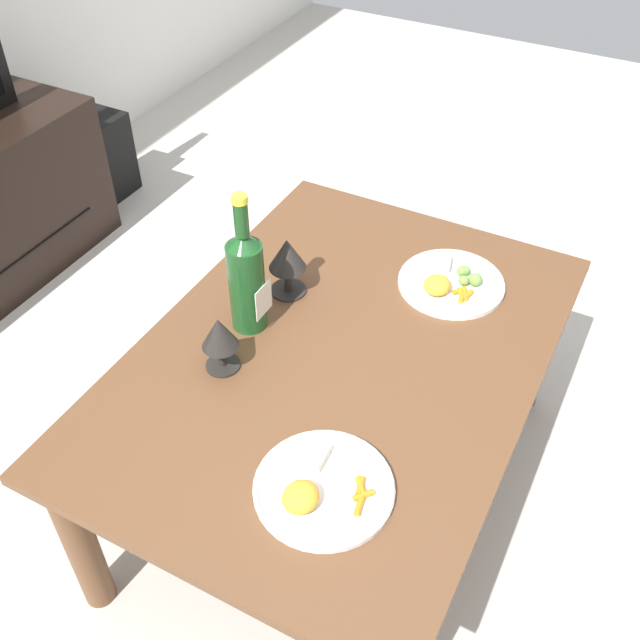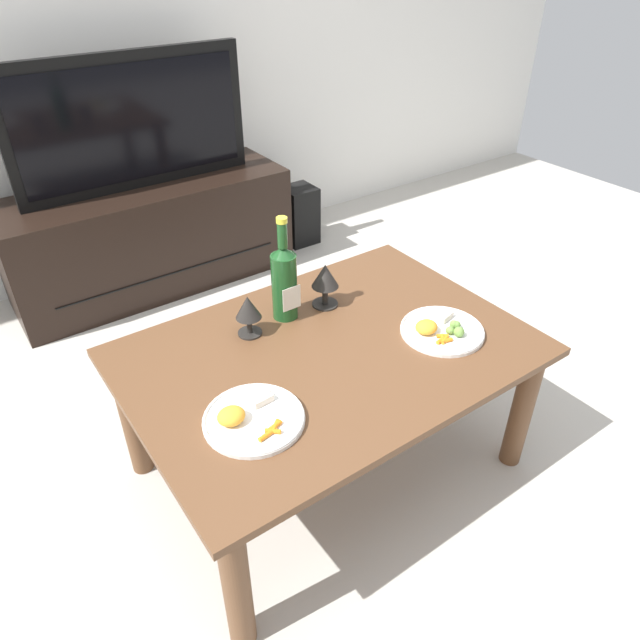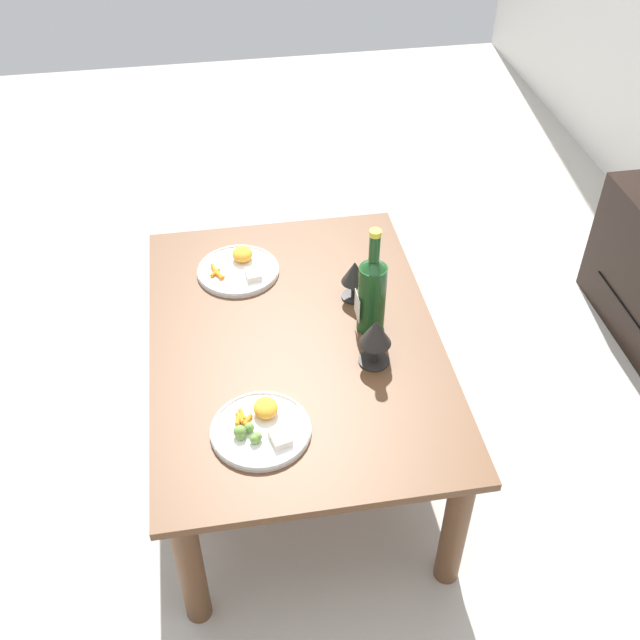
{
  "view_description": "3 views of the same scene",
  "coord_description": "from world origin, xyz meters",
  "px_view_note": "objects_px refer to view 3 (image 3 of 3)",
  "views": [
    {
      "loc": [
        -1.04,
        -0.5,
        1.64
      ],
      "look_at": [
        -0.02,
        0.04,
        0.59
      ],
      "focal_mm": 41.42,
      "sensor_mm": 36.0,
      "label": 1
    },
    {
      "loc": [
        -0.82,
        -1.11,
        1.54
      ],
      "look_at": [
        0.02,
        0.08,
        0.55
      ],
      "focal_mm": 32.48,
      "sensor_mm": 36.0,
      "label": 2
    },
    {
      "loc": [
        1.6,
        -0.2,
        2.0
      ],
      "look_at": [
        0.03,
        0.07,
        0.58
      ],
      "focal_mm": 42.71,
      "sensor_mm": 36.0,
      "label": 3
    }
  ],
  "objects_px": {
    "goblet_left": "(354,274)",
    "dinner_plate_left": "(239,269)",
    "wine_bottle": "(372,291)",
    "dinner_plate_right": "(261,428)",
    "goblet_right": "(376,335)",
    "dining_table": "(295,358)"
  },
  "relations": [
    {
      "from": "dining_table",
      "to": "wine_bottle",
      "type": "bearing_deg",
      "value": 92.67
    },
    {
      "from": "dining_table",
      "to": "goblet_left",
      "type": "xyz_separation_m",
      "value": [
        -0.15,
        0.2,
        0.17
      ]
    },
    {
      "from": "goblet_right",
      "to": "dinner_plate_right",
      "type": "height_order",
      "value": "goblet_right"
    },
    {
      "from": "wine_bottle",
      "to": "dinner_plate_right",
      "type": "distance_m",
      "value": 0.51
    },
    {
      "from": "goblet_right",
      "to": "dinner_plate_right",
      "type": "xyz_separation_m",
      "value": [
        0.2,
        -0.34,
        -0.09
      ]
    },
    {
      "from": "goblet_right",
      "to": "dinner_plate_left",
      "type": "xyz_separation_m",
      "value": [
        -0.47,
        -0.34,
        -0.09
      ]
    },
    {
      "from": "wine_bottle",
      "to": "dinner_plate_left",
      "type": "distance_m",
      "value": 0.5
    },
    {
      "from": "goblet_right",
      "to": "dinner_plate_right",
      "type": "bearing_deg",
      "value": -59.58
    },
    {
      "from": "wine_bottle",
      "to": "goblet_right",
      "type": "bearing_deg",
      "value": -7.96
    },
    {
      "from": "dining_table",
      "to": "goblet_right",
      "type": "bearing_deg",
      "value": 57.11
    },
    {
      "from": "dinner_plate_left",
      "to": "dinner_plate_right",
      "type": "xyz_separation_m",
      "value": [
        0.67,
        -0.0,
        0.0
      ]
    },
    {
      "from": "goblet_right",
      "to": "dining_table",
      "type": "bearing_deg",
      "value": -122.89
    },
    {
      "from": "wine_bottle",
      "to": "goblet_right",
      "type": "xyz_separation_m",
      "value": [
        0.14,
        -0.02,
        -0.03
      ]
    },
    {
      "from": "dinner_plate_left",
      "to": "goblet_right",
      "type": "bearing_deg",
      "value": 35.56
    },
    {
      "from": "goblet_left",
      "to": "dinner_plate_left",
      "type": "bearing_deg",
      "value": -118.88
    },
    {
      "from": "wine_bottle",
      "to": "goblet_left",
      "type": "relative_size",
      "value": 2.55
    },
    {
      "from": "dining_table",
      "to": "goblet_left",
      "type": "height_order",
      "value": "goblet_left"
    },
    {
      "from": "goblet_right",
      "to": "dinner_plate_left",
      "type": "distance_m",
      "value": 0.59
    },
    {
      "from": "dining_table",
      "to": "goblet_right",
      "type": "relative_size",
      "value": 7.82
    },
    {
      "from": "dinner_plate_right",
      "to": "dining_table",
      "type": "bearing_deg",
      "value": 157.91
    },
    {
      "from": "wine_bottle",
      "to": "goblet_left",
      "type": "bearing_deg",
      "value": -172.04
    },
    {
      "from": "goblet_right",
      "to": "dinner_plate_right",
      "type": "relative_size",
      "value": 0.59
    }
  ]
}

